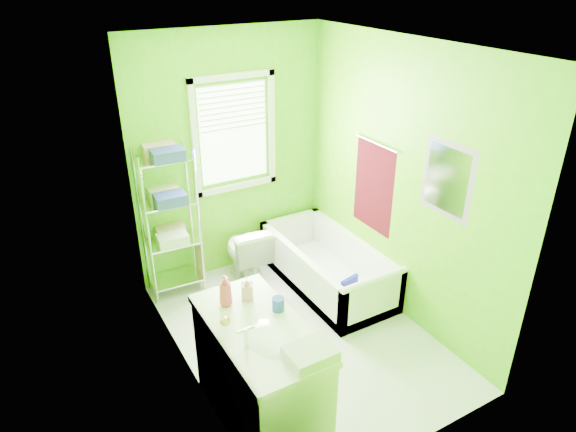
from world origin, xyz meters
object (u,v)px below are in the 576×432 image
toilet (246,253)px  vanity (261,371)px  bathtub (328,272)px  wire_shelf_unit (170,207)px

toilet → vanity: 1.88m
bathtub → vanity: size_ratio=1.38×
bathtub → toilet: (-0.72, 0.49, 0.19)m
vanity → bathtub: bearing=40.9°
vanity → wire_shelf_unit: (0.02, 1.97, 0.50)m
bathtub → vanity: 1.92m
wire_shelf_unit → toilet: bearing=-19.1°
vanity → wire_shelf_unit: 2.03m
bathtub → toilet: 0.89m
toilet → vanity: size_ratio=0.61×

